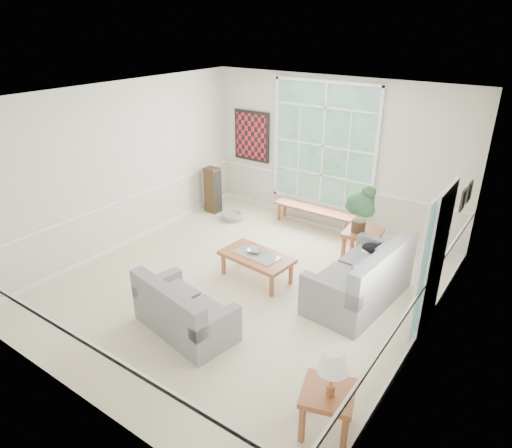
% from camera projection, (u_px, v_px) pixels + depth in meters
% --- Properties ---
extents(floor, '(5.50, 6.00, 0.01)m').
position_uv_depth(floor, '(244.00, 285.00, 7.43)').
color(floor, beige).
rests_on(floor, ground).
extents(ceiling, '(5.50, 6.00, 0.02)m').
position_uv_depth(ceiling, '(242.00, 97.00, 6.18)').
color(ceiling, white).
rests_on(ceiling, ground).
extents(wall_back, '(5.50, 0.02, 3.00)m').
position_uv_depth(wall_back, '(333.00, 154.00, 9.04)').
color(wall_back, silver).
rests_on(wall_back, ground).
extents(wall_front, '(5.50, 0.02, 3.00)m').
position_uv_depth(wall_front, '(65.00, 289.00, 4.57)').
color(wall_front, silver).
rests_on(wall_front, ground).
extents(wall_left, '(0.02, 6.00, 3.00)m').
position_uv_depth(wall_left, '(121.00, 168.00, 8.24)').
color(wall_left, silver).
rests_on(wall_left, ground).
extents(wall_right, '(0.02, 6.00, 3.00)m').
position_uv_depth(wall_right, '(430.00, 249.00, 5.37)').
color(wall_right, silver).
rests_on(wall_right, ground).
extents(window_back, '(2.30, 0.08, 2.40)m').
position_uv_depth(window_back, '(323.00, 146.00, 9.05)').
color(window_back, white).
rests_on(window_back, wall_back).
extents(entry_door, '(0.08, 0.90, 2.10)m').
position_uv_depth(entry_door, '(435.00, 261.00, 6.02)').
color(entry_door, white).
rests_on(entry_door, floor).
extents(door_sidelight, '(0.08, 0.26, 1.90)m').
position_uv_depth(door_sidelight, '(421.00, 274.00, 5.51)').
color(door_sidelight, white).
rests_on(door_sidelight, wall_right).
extents(wall_art, '(0.90, 0.06, 1.10)m').
position_uv_depth(wall_art, '(252.00, 136.00, 9.98)').
color(wall_art, maroon).
rests_on(wall_art, wall_back).
extents(wall_frame_near, '(0.04, 0.26, 0.32)m').
position_uv_depth(wall_frame_near, '(463.00, 200.00, 6.67)').
color(wall_frame_near, black).
rests_on(wall_frame_near, wall_right).
extents(wall_frame_far, '(0.04, 0.26, 0.32)m').
position_uv_depth(wall_frame_far, '(469.00, 192.00, 6.97)').
color(wall_frame_far, black).
rests_on(wall_frame_far, wall_right).
extents(loveseat_right, '(1.11, 1.90, 0.99)m').
position_uv_depth(loveseat_right, '(360.00, 272.00, 6.85)').
color(loveseat_right, gray).
rests_on(loveseat_right, floor).
extents(loveseat_front, '(1.58, 1.01, 0.79)m').
position_uv_depth(loveseat_front, '(185.00, 305.00, 6.23)').
color(loveseat_front, gray).
rests_on(loveseat_front, floor).
extents(coffee_table, '(1.25, 0.76, 0.44)m').
position_uv_depth(coffee_table, '(257.00, 267.00, 7.53)').
color(coffee_table, '#985330').
rests_on(coffee_table, floor).
extents(pewter_bowl, '(0.34, 0.34, 0.07)m').
position_uv_depth(pewter_bowl, '(255.00, 250.00, 7.50)').
color(pewter_bowl, '#949499').
rests_on(pewter_bowl, coffee_table).
extents(window_bench, '(1.75, 0.35, 0.41)m').
position_uv_depth(window_bench, '(314.00, 218.00, 9.40)').
color(window_bench, '#985330').
rests_on(window_bench, floor).
extents(end_table, '(0.66, 0.66, 0.61)m').
position_uv_depth(end_table, '(361.00, 247.00, 8.01)').
color(end_table, '#985330').
rests_on(end_table, floor).
extents(houseplant, '(0.61, 0.61, 0.84)m').
position_uv_depth(houseplant, '(360.00, 209.00, 7.70)').
color(houseplant, '#264D2C').
rests_on(houseplant, end_table).
extents(side_table, '(0.67, 0.67, 0.54)m').
position_uv_depth(side_table, '(327.00, 411.00, 4.72)').
color(side_table, '#985330').
rests_on(side_table, floor).
extents(table_lamp, '(0.35, 0.35, 0.55)m').
position_uv_depth(table_lamp, '(332.00, 373.00, 4.45)').
color(table_lamp, white).
rests_on(table_lamp, side_table).
extents(pet_bed, '(0.55, 0.55, 0.14)m').
position_uv_depth(pet_bed, '(232.00, 216.00, 9.80)').
color(pet_bed, gray).
rests_on(pet_bed, floor).
extents(floor_speaker, '(0.33, 0.26, 1.01)m').
position_uv_depth(floor_speaker, '(213.00, 190.00, 10.03)').
color(floor_speaker, '#382816').
rests_on(floor_speaker, floor).
extents(cat, '(0.40, 0.30, 0.18)m').
position_uv_depth(cat, '(374.00, 248.00, 7.32)').
color(cat, black).
rests_on(cat, loveseat_right).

